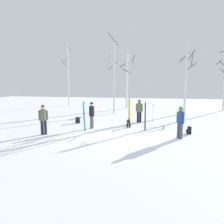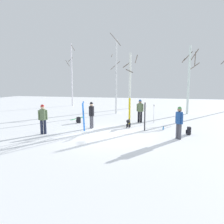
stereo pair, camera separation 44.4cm
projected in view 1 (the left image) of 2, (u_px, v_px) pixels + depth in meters
ground_plane at (112, 135)px, 11.73m from camera, size 60.00×60.00×0.00m
person_0 at (43, 118)px, 11.68m from camera, size 0.47×0.34×1.72m
person_1 at (92, 113)px, 13.30m from camera, size 0.34×0.52×1.72m
person_2 at (180, 120)px, 10.84m from camera, size 0.36×0.43×1.72m
person_3 at (139, 109)px, 15.42m from camera, size 0.52×0.34×1.72m
dog at (128, 122)px, 13.64m from camera, size 0.22×0.89×0.57m
ski_pair_planted_0 at (145, 116)px, 12.80m from camera, size 0.10×0.14×1.74m
ski_pair_planted_1 at (129, 112)px, 14.42m from camera, size 0.13×0.07×1.91m
ski_pair_planted_2 at (84, 117)px, 12.46m from camera, size 0.09×0.24×1.83m
ski_pair_lying_0 at (76, 119)px, 17.11m from camera, size 0.54×1.84×0.05m
ski_poles_0 at (153, 113)px, 15.32m from camera, size 0.07×0.22×1.35m
backpack_0 at (78, 120)px, 15.17m from camera, size 0.34×0.35×0.44m
backpack_1 at (189, 130)px, 11.90m from camera, size 0.31×0.28×0.44m
water_bottle_0 at (163, 128)px, 13.15m from camera, size 0.07×0.07×0.22m
birch_tree_0 at (68, 74)px, 26.56m from camera, size 1.22×1.28×7.94m
birch_tree_1 at (114, 76)px, 19.65m from camera, size 1.17×1.18×7.48m
birch_tree_2 at (127, 80)px, 23.77m from camera, size 1.73×1.40×6.31m
birch_tree_3 at (186, 78)px, 19.57m from camera, size 1.59×1.42×6.33m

